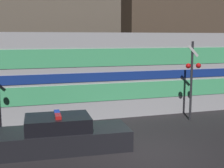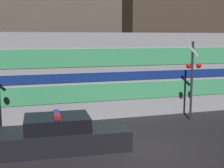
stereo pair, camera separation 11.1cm
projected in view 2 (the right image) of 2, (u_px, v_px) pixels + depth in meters
The scene contains 6 objects.
ground_plane at pixel (146, 154), 10.78m from camera, with size 120.00×120.00×0.00m, color #262326.
train at pixel (144, 72), 17.17m from camera, with size 17.31×3.02×4.22m.
police_car at pixel (62, 135), 11.16m from camera, with size 4.80×2.04×1.35m.
crossing_signal_near at pixel (192, 75), 14.76m from camera, with size 0.79×0.31×3.81m.
building_left at pixel (55, 29), 23.57m from camera, with size 8.90×5.13×9.21m.
building_center at pixel (174, 42), 28.23m from camera, with size 10.54×6.98×7.09m.
Camera 2 is at (-4.10, -9.53, 3.99)m, focal length 50.00 mm.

